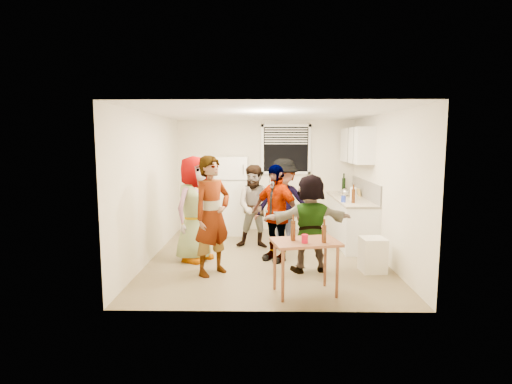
{
  "coord_description": "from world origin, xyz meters",
  "views": [
    {
      "loc": [
        -0.08,
        -6.83,
        2.03
      ],
      "look_at": [
        -0.19,
        0.09,
        1.15
      ],
      "focal_mm": 28.0,
      "sensor_mm": 36.0,
      "label": 1
    }
  ],
  "objects_px": {
    "blue_cup": "(343,202)",
    "guest_grey": "(196,260)",
    "kettle": "(346,196)",
    "guest_stripe": "(213,274)",
    "guest_orange": "(309,271)",
    "guest_back_left": "(256,247)",
    "guest_back_right": "(283,248)",
    "serving_table": "(305,293)",
    "guest_black": "(275,260)",
    "wine_bottle": "(343,192)",
    "trash_bin": "(373,256)",
    "beer_bottle_table": "(293,239)",
    "red_cup": "(305,243)",
    "refrigerator": "(232,195)",
    "beer_bottle_counter": "(353,203)"
  },
  "relations": [
    {
      "from": "guest_back_right",
      "to": "guest_orange",
      "type": "xyz_separation_m",
      "value": [
        0.35,
        -1.35,
        0.0
      ]
    },
    {
      "from": "guest_orange",
      "to": "beer_bottle_table",
      "type": "bearing_deg",
      "value": 58.75
    },
    {
      "from": "kettle",
      "to": "guest_orange",
      "type": "bearing_deg",
      "value": -127.42
    },
    {
      "from": "guest_orange",
      "to": "beer_bottle_counter",
      "type": "bearing_deg",
      "value": -138.15
    },
    {
      "from": "refrigerator",
      "to": "wine_bottle",
      "type": "relative_size",
      "value": 5.49
    },
    {
      "from": "blue_cup",
      "to": "red_cup",
      "type": "bearing_deg",
      "value": -112.25
    },
    {
      "from": "kettle",
      "to": "guest_black",
      "type": "height_order",
      "value": "kettle"
    },
    {
      "from": "beer_bottle_table",
      "to": "red_cup",
      "type": "bearing_deg",
      "value": -56.25
    },
    {
      "from": "guest_orange",
      "to": "guest_stripe",
      "type": "bearing_deg",
      "value": -4.48
    },
    {
      "from": "refrigerator",
      "to": "guest_back_right",
      "type": "distance_m",
      "value": 1.86
    },
    {
      "from": "guest_grey",
      "to": "guest_stripe",
      "type": "relative_size",
      "value": 0.98
    },
    {
      "from": "wine_bottle",
      "to": "trash_bin",
      "type": "relative_size",
      "value": 0.58
    },
    {
      "from": "guest_stripe",
      "to": "guest_black",
      "type": "height_order",
      "value": "guest_stripe"
    },
    {
      "from": "beer_bottle_counter",
      "to": "guest_back_right",
      "type": "bearing_deg",
      "value": 173.83
    },
    {
      "from": "wine_bottle",
      "to": "guest_back_left",
      "type": "distance_m",
      "value": 2.59
    },
    {
      "from": "serving_table",
      "to": "guest_stripe",
      "type": "distance_m",
      "value": 1.55
    },
    {
      "from": "beer_bottle_counter",
      "to": "blue_cup",
      "type": "relative_size",
      "value": 2.13
    },
    {
      "from": "trash_bin",
      "to": "guest_stripe",
      "type": "distance_m",
      "value": 2.51
    },
    {
      "from": "guest_black",
      "to": "refrigerator",
      "type": "bearing_deg",
      "value": 154.91
    },
    {
      "from": "blue_cup",
      "to": "guest_grey",
      "type": "relative_size",
      "value": 0.07
    },
    {
      "from": "kettle",
      "to": "guest_grey",
      "type": "height_order",
      "value": "kettle"
    },
    {
      "from": "beer_bottle_counter",
      "to": "blue_cup",
      "type": "xyz_separation_m",
      "value": [
        -0.16,
        0.09,
        0.0
      ]
    },
    {
      "from": "kettle",
      "to": "guest_grey",
      "type": "relative_size",
      "value": 0.13
    },
    {
      "from": "wine_bottle",
      "to": "guest_orange",
      "type": "height_order",
      "value": "wine_bottle"
    },
    {
      "from": "blue_cup",
      "to": "refrigerator",
      "type": "bearing_deg",
      "value": 149.25
    },
    {
      "from": "kettle",
      "to": "wine_bottle",
      "type": "height_order",
      "value": "wine_bottle"
    },
    {
      "from": "kettle",
      "to": "red_cup",
      "type": "xyz_separation_m",
      "value": [
        -1.18,
        -3.19,
        -0.17
      ]
    },
    {
      "from": "kettle",
      "to": "blue_cup",
      "type": "relative_size",
      "value": 1.95
    },
    {
      "from": "serving_table",
      "to": "guest_back_right",
      "type": "distance_m",
      "value": 2.3
    },
    {
      "from": "serving_table",
      "to": "guest_grey",
      "type": "height_order",
      "value": "serving_table"
    },
    {
      "from": "refrigerator",
      "to": "serving_table",
      "type": "bearing_deg",
      "value": -70.69
    },
    {
      "from": "beer_bottle_counter",
      "to": "trash_bin",
      "type": "relative_size",
      "value": 0.48
    },
    {
      "from": "serving_table",
      "to": "kettle",
      "type": "bearing_deg",
      "value": 69.33
    },
    {
      "from": "red_cup",
      "to": "beer_bottle_table",
      "type": "bearing_deg",
      "value": 123.75
    },
    {
      "from": "guest_grey",
      "to": "guest_back_right",
      "type": "relative_size",
      "value": 1.04
    },
    {
      "from": "guest_grey",
      "to": "guest_back_right",
      "type": "distance_m",
      "value": 1.73
    },
    {
      "from": "guest_black",
      "to": "wine_bottle",
      "type": "bearing_deg",
      "value": 95.81
    },
    {
      "from": "guest_back_left",
      "to": "guest_back_right",
      "type": "xyz_separation_m",
      "value": [
        0.52,
        -0.05,
        0.0
      ]
    },
    {
      "from": "guest_back_left",
      "to": "blue_cup",
      "type": "bearing_deg",
      "value": 0.62
    },
    {
      "from": "guest_back_right",
      "to": "wine_bottle",
      "type": "bearing_deg",
      "value": 56.7
    },
    {
      "from": "kettle",
      "to": "guest_grey",
      "type": "distance_m",
      "value": 3.39
    },
    {
      "from": "guest_grey",
      "to": "guest_back_right",
      "type": "xyz_separation_m",
      "value": [
        1.54,
        0.79,
        0.0
      ]
    },
    {
      "from": "serving_table",
      "to": "guest_black",
      "type": "distance_m",
      "value": 1.56
    },
    {
      "from": "guest_orange",
      "to": "blue_cup",
      "type": "bearing_deg",
      "value": -131.15
    },
    {
      "from": "trash_bin",
      "to": "beer_bottle_table",
      "type": "xyz_separation_m",
      "value": [
        -1.32,
        -0.85,
        0.48
      ]
    },
    {
      "from": "kettle",
      "to": "guest_stripe",
      "type": "xyz_separation_m",
      "value": [
        -2.49,
        -2.27,
        -0.9
      ]
    },
    {
      "from": "wine_bottle",
      "to": "beer_bottle_table",
      "type": "xyz_separation_m",
      "value": [
        -1.42,
        -3.7,
        -0.17
      ]
    },
    {
      "from": "trash_bin",
      "to": "guest_back_left",
      "type": "height_order",
      "value": "trash_bin"
    },
    {
      "from": "blue_cup",
      "to": "guest_stripe",
      "type": "distance_m",
      "value": 2.85
    },
    {
      "from": "blue_cup",
      "to": "guest_stripe",
      "type": "xyz_separation_m",
      "value": [
        -2.28,
        -1.46,
        -0.9
      ]
    }
  ]
}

